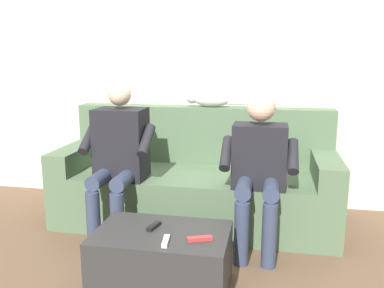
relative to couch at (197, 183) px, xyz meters
name	(u,v)px	position (x,y,z in m)	size (l,w,h in m)	color
ground_plane	(177,260)	(0.00, 0.75, -0.32)	(8.00, 8.00, 0.00)	brown
back_wall	(207,53)	(0.00, -0.52, 1.07)	(5.12, 0.06, 2.77)	beige
couch	(197,183)	(0.00, 0.00, 0.00)	(2.24, 0.85, 0.93)	#516B4C
coffee_table	(162,261)	(0.00, 1.11, -0.13)	(0.77, 0.50, 0.37)	#2D2D2D
person_left_seated	(259,163)	(-0.52, 0.43, 0.31)	(0.53, 0.52, 1.11)	black
person_right_seated	(119,152)	(0.52, 0.41, 0.34)	(0.53, 0.55, 1.17)	black
cat_on_backrest	(209,99)	(-0.05, -0.27, 0.67)	(0.53, 0.14, 0.14)	silver
remote_white	(166,241)	(-0.06, 1.25, 0.06)	(0.13, 0.03, 0.02)	white
remote_black	(154,226)	(0.06, 1.07, 0.06)	(0.12, 0.03, 0.02)	black
remote_red	(200,239)	(-0.24, 1.19, 0.06)	(0.14, 0.04, 0.02)	#B73333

